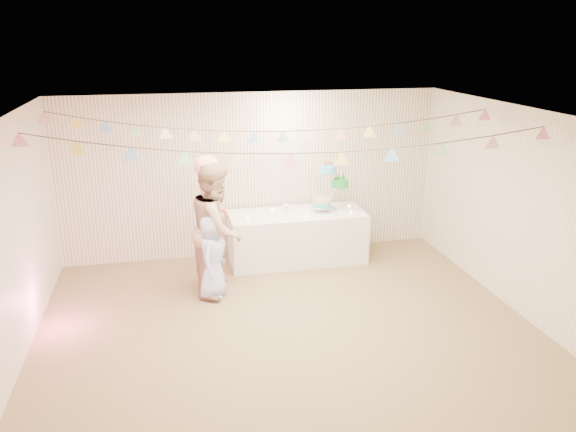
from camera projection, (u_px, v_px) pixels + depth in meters
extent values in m
plane|color=olive|center=(286.00, 324.00, 6.97)|extent=(6.00, 6.00, 0.00)
plane|color=white|center=(286.00, 114.00, 6.16)|extent=(6.00, 6.00, 0.00)
plane|color=white|center=(253.00, 175.00, 8.89)|extent=(6.00, 6.00, 0.00)
plane|color=white|center=(356.00, 331.00, 4.25)|extent=(6.00, 6.00, 0.00)
plane|color=white|center=(10.00, 246.00, 5.95)|extent=(5.00, 5.00, 0.00)
plane|color=white|center=(515.00, 209.00, 7.18)|extent=(5.00, 5.00, 0.00)
cube|color=white|center=(297.00, 237.00, 8.82)|extent=(2.11, 0.84, 0.79)
cylinder|color=white|center=(263.00, 218.00, 8.55)|extent=(0.32, 0.32, 0.02)
imported|color=#FD9284|center=(213.00, 223.00, 7.73)|extent=(0.49, 0.72, 1.91)
imported|color=tan|center=(217.00, 229.00, 7.63)|extent=(0.91, 1.04, 1.83)
imported|color=#B4C8FF|center=(212.00, 256.00, 7.55)|extent=(0.57, 0.68, 1.18)
cylinder|color=#FFD88C|center=(247.00, 218.00, 8.39)|extent=(0.04, 0.04, 0.03)
cylinder|color=#FFD88C|center=(273.00, 210.00, 8.79)|extent=(0.04, 0.04, 0.03)
cylinder|color=#FFD88C|center=(307.00, 216.00, 8.51)|extent=(0.04, 0.04, 0.03)
cylinder|color=#FFD88C|center=(315.00, 206.00, 8.97)|extent=(0.04, 0.04, 0.03)
cylinder|color=#FFD88C|center=(351.00, 212.00, 8.70)|extent=(0.04, 0.04, 0.03)
cylinder|color=#FFD88C|center=(349.00, 206.00, 9.02)|extent=(0.04, 0.04, 0.03)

